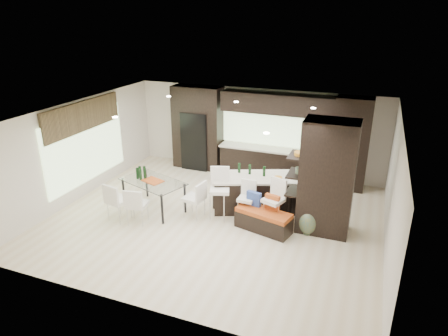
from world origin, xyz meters
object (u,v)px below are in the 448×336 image
at_px(stool_left, 220,199).
at_px(stool_mid, 246,206).
at_px(floor_vase, 309,211).
at_px(chair_end, 194,201).
at_px(dining_table, 154,195).
at_px(chair_near, 137,207).
at_px(bench, 263,220).
at_px(stool_right, 273,209).
at_px(chair_far, 119,203).
at_px(kitchen_island, 255,193).

distance_m(stool_left, stool_mid, 0.69).
xyz_separation_m(floor_vase, chair_end, (-2.84, -0.20, -0.14)).
relative_size(stool_mid, dining_table, 0.52).
height_order(chair_near, chair_end, chair_end).
relative_size(bench, floor_vase, 1.13).
bearing_deg(stool_mid, stool_right, -1.52).
xyz_separation_m(bench, chair_end, (-1.82, 0.02, 0.19)).
distance_m(stool_mid, bench, 0.59).
distance_m(floor_vase, chair_far, 4.63).
xyz_separation_m(stool_right, floor_vase, (0.85, 0.00, 0.10)).
bearing_deg(chair_far, bench, 24.24).
relative_size(kitchen_island, bench, 1.66).
bearing_deg(chair_end, bench, -82.63).
xyz_separation_m(stool_mid, bench, (0.51, -0.24, -0.17)).
bearing_deg(chair_end, stool_left, -66.24).
height_order(dining_table, chair_near, chair_near).
relative_size(stool_mid, chair_end, 0.96).
height_order(stool_right, bench, stool_right).
xyz_separation_m(floor_vase, chair_far, (-4.52, -1.00, -0.13)).
bearing_deg(stool_right, floor_vase, 20.85).
bearing_deg(bench, kitchen_island, 131.11).
xyz_separation_m(dining_table, chair_far, (-0.52, -0.80, 0.06)).
xyz_separation_m(floor_vase, chair_near, (-4.00, -0.99, -0.15)).
distance_m(bench, chair_end, 1.83).
height_order(stool_mid, floor_vase, floor_vase).
height_order(stool_left, floor_vase, floor_vase).
xyz_separation_m(bench, floor_vase, (1.02, 0.21, 0.33)).
bearing_deg(kitchen_island, stool_left, -151.71).
bearing_deg(stool_mid, bench, -24.11).
relative_size(stool_left, bench, 0.80).
distance_m(floor_vase, chair_end, 2.85).
bearing_deg(stool_left, kitchen_island, 30.76).
bearing_deg(chair_far, kitchen_island, 42.54).
xyz_separation_m(dining_table, chair_near, (0.00, -0.79, 0.04)).
distance_m(stool_mid, stool_right, 0.68).
xyz_separation_m(chair_far, chair_end, (1.68, 0.80, -0.01)).
distance_m(stool_mid, floor_vase, 1.54).
distance_m(stool_mid, chair_near, 2.67).
distance_m(stool_mid, chair_far, 3.16).
relative_size(stool_right, bench, 0.74).
distance_m(dining_table, chair_far, 0.96).
distance_m(stool_mid, dining_table, 2.48).
height_order(kitchen_island, bench, kitchen_island).
height_order(stool_left, dining_table, stool_left).
height_order(stool_left, chair_far, stool_left).
distance_m(kitchen_island, chair_near, 3.04).
xyz_separation_m(bench, chair_near, (-2.98, -0.77, 0.18)).
height_order(bench, floor_vase, floor_vase).
distance_m(bench, chair_near, 3.09).
height_order(stool_left, chair_end, stool_left).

